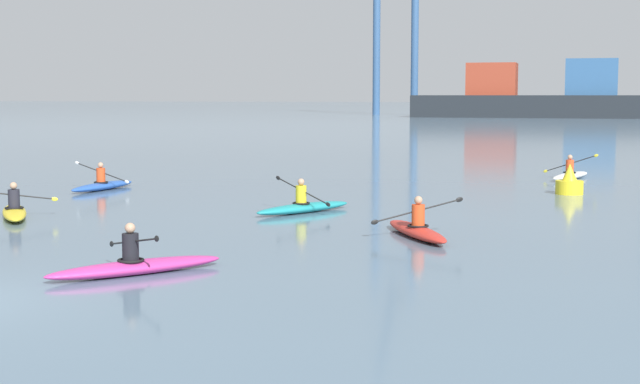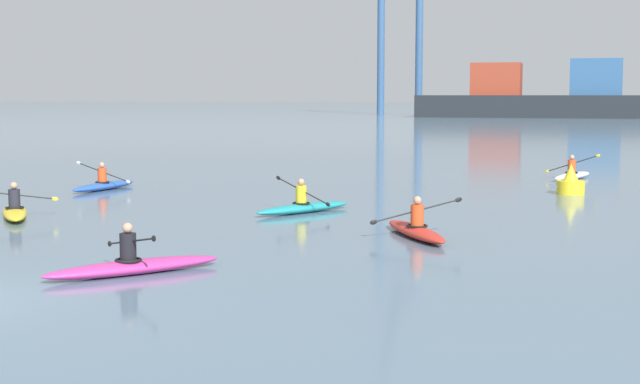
# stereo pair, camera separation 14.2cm
# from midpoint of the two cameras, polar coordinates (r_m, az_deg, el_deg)

# --- Properties ---
(container_barge) EXTENTS (50.06, 8.36, 8.26)m
(container_barge) POSITION_cam_midpoint_polar(r_m,az_deg,el_deg) (136.32, 16.19, 5.56)
(container_barge) COLOR #1E2328
(container_barge) RESTS_ON ground
(channel_buoy) EXTENTS (0.90, 0.90, 1.00)m
(channel_buoy) POSITION_cam_midpoint_polar(r_m,az_deg,el_deg) (31.37, 15.02, 0.53)
(channel_buoy) COLOR yellow
(channel_buoy) RESTS_ON ground
(kayak_blue) EXTENTS (2.21, 3.45, 0.98)m
(kayak_blue) POSITION_cam_midpoint_polar(r_m,az_deg,el_deg) (32.58, -13.39, 0.43)
(kayak_blue) COLOR #2856B2
(kayak_blue) RESTS_ON ground
(kayak_white) EXTENTS (2.07, 3.40, 1.04)m
(kayak_white) POSITION_cam_midpoint_polar(r_m,az_deg,el_deg) (36.97, 15.09, 1.04)
(kayak_white) COLOR silver
(kayak_white) RESTS_ON ground
(kayak_red) EXTENTS (2.21, 3.25, 0.95)m
(kayak_red) POSITION_cam_midpoint_polar(r_m,az_deg,el_deg) (21.33, 5.80, -2.31)
(kayak_red) COLOR red
(kayak_red) RESTS_ON ground
(kayak_magenta) EXTENTS (2.65, 2.99, 0.95)m
(kayak_magenta) POSITION_cam_midpoint_polar(r_m,az_deg,el_deg) (17.17, -11.55, -4.43)
(kayak_magenta) COLOR #C13384
(kayak_magenta) RESTS_ON ground
(kayak_yellow) EXTENTS (2.44, 3.13, 0.95)m
(kayak_yellow) POSITION_cam_midpoint_polar(r_m,az_deg,el_deg) (25.89, -18.50, -1.12)
(kayak_yellow) COLOR yellow
(kayak_yellow) RESTS_ON ground
(kayak_teal) EXTENTS (2.23, 3.24, 0.98)m
(kayak_teal) POSITION_cam_midpoint_polar(r_m,az_deg,el_deg) (25.59, -1.19, -0.89)
(kayak_teal) COLOR teal
(kayak_teal) RESTS_ON ground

